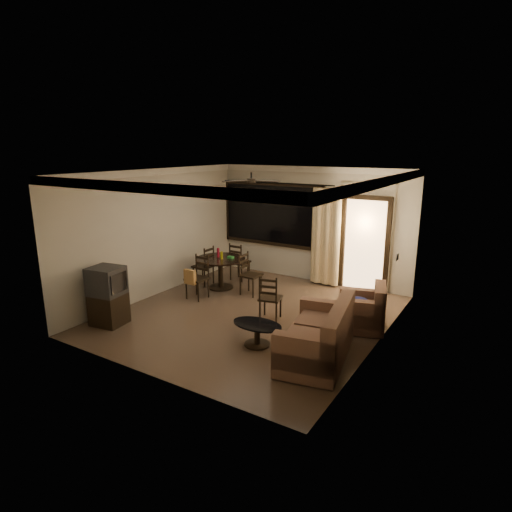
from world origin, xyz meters
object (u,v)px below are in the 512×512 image
Objects in this scene: dining_table at (221,264)px; tv_cabinet at (108,296)px; sofa at (320,338)px; coffee_table at (257,331)px; dining_chair_south at (197,285)px; dining_chair_west at (204,273)px; dining_chair_north at (240,269)px; dining_chair_east at (250,282)px; side_chair at (270,306)px; armchair at (364,311)px.

dining_table is 1.05× the size of tv_cabinet.
coffee_table is at bearing 173.64° from sofa.
dining_chair_south is 2.04m from tv_cabinet.
dining_table is 0.63× the size of sofa.
dining_chair_west is 1.00× the size of dining_chair_north.
dining_chair_west is 1.35m from dining_chair_east.
side_chair is at bearing -28.18° from dining_table.
sofa is at bearing -114.33° from armchair.
sofa is at bearing 4.30° from coffee_table.
coffee_table is 1.14m from side_chair.
tv_cabinet reaches higher than coffee_table.
tv_cabinet is 3.06m from side_chair.
dining_chair_east is 3.13m from tv_cabinet.
dining_chair_north is (0.02, 1.64, -0.02)m from dining_chair_south.
dining_chair_west and dining_chair_north have the same top height.
side_chair is at bearing -4.55° from dining_chair_south.
dining_chair_north is 2.66m from side_chair.
dining_chair_west is 1.00m from dining_chair_south.
coffee_table is at bearing -144.11° from dining_chair_east.
dining_chair_west reaches higher than armchair.
sofa is at bearing 141.15° from dining_chair_north.
tv_cabinet is 1.22× the size of side_chair.
armchair is at bearing 160.91° from dining_chair_north.
dining_table is at bearing 90.12° from dining_chair_north.
coffee_table is (2.31, -2.91, -0.02)m from dining_chair_north.
dining_chair_west is at bearing -37.33° from side_chair.
side_chair reaches higher than armchair.
dining_table reaches higher than side_chair.
armchair is 1.76m from side_chair.
dining_table is 1.22× the size of dining_chair_west.
dining_table is 1.22× the size of dining_chair_east.
dining_chair_north is at bearing 89.31° from dining_table.
dining_table is at bearing 138.49° from sofa.
dining_chair_east is at bearing -0.90° from dining_table.
side_chair is (-1.47, 1.00, -0.09)m from sofa.
dining_chair_east is 1.20m from dining_chair_south.
coffee_table is at bearing 53.83° from dining_chair_west.
sofa is at bearing -18.20° from dining_chair_south.
side_chair is at bearing 67.66° from dining_chair_west.
side_chair is (1.11, -1.03, -0.01)m from dining_chair_east.
sofa is (3.43, -1.18, 0.06)m from dining_chair_south.
coffee_table is at bearing 129.24° from dining_chair_north.
dining_table is 3.99m from sofa.
dining_chair_east is (1.35, -0.02, 0.00)m from dining_chair_west.
tv_cabinet is at bearing -167.70° from armchair.
sofa is at bearing 2.19° from tv_cabinet.
armchair is (3.63, 0.34, 0.04)m from dining_chair_south.
coffee_table is at bearing -42.51° from dining_table.
sofa is (3.94, 0.78, -0.20)m from tv_cabinet.
dining_chair_south is 2.65m from coffee_table.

